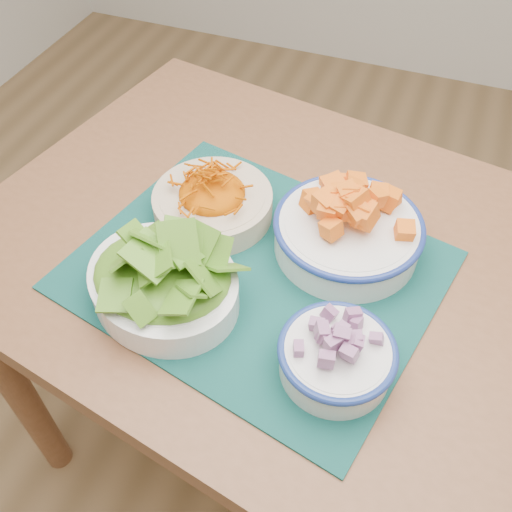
% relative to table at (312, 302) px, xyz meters
% --- Properties ---
extents(ground, '(4.00, 4.00, 0.00)m').
position_rel_table_xyz_m(ground, '(-0.03, -0.06, -0.64)').
color(ground, olive).
rests_on(ground, ground).
extents(table, '(1.24, 0.95, 0.75)m').
position_rel_table_xyz_m(table, '(0.00, 0.00, 0.00)').
color(table, brown).
rests_on(table, ground).
extents(placemat, '(0.60, 0.53, 0.00)m').
position_rel_table_xyz_m(placemat, '(-0.08, -0.05, 0.11)').
color(placemat, '#072E2C').
rests_on(placemat, table).
extents(carrot_bowl, '(0.22, 0.22, 0.08)m').
position_rel_table_xyz_m(carrot_bowl, '(-0.19, 0.03, 0.15)').
color(carrot_bowl, beige).
rests_on(carrot_bowl, placemat).
extents(squash_bowl, '(0.30, 0.30, 0.12)m').
position_rel_table_xyz_m(squash_bowl, '(0.03, 0.04, 0.17)').
color(squash_bowl, white).
rests_on(squash_bowl, placemat).
extents(lettuce_bowl, '(0.29, 0.27, 0.11)m').
position_rel_table_xyz_m(lettuce_bowl, '(-0.18, -0.15, 0.17)').
color(lettuce_bowl, white).
rests_on(lettuce_bowl, placemat).
extents(onion_bowl, '(0.18, 0.18, 0.08)m').
position_rel_table_xyz_m(onion_bowl, '(0.08, -0.18, 0.15)').
color(onion_bowl, silver).
rests_on(onion_bowl, placemat).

